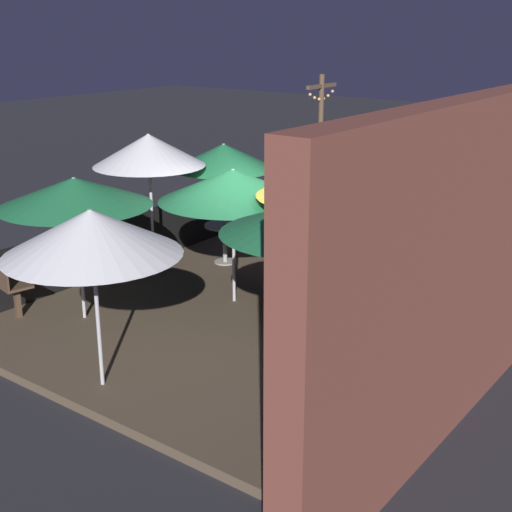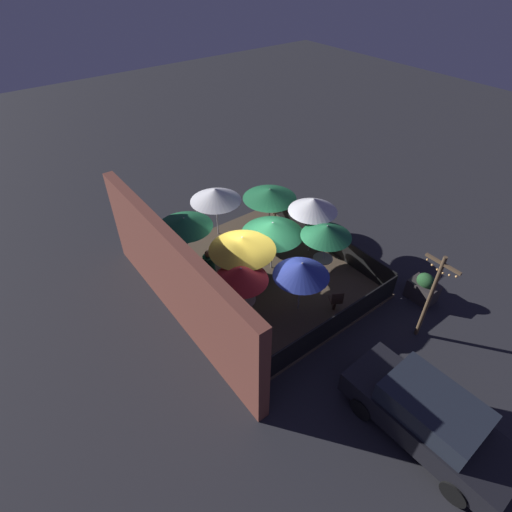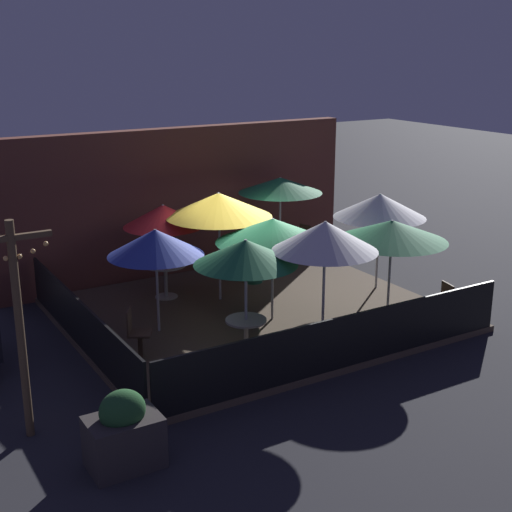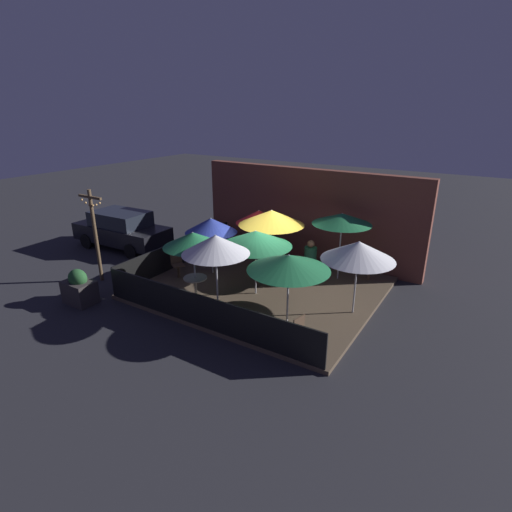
# 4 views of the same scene
# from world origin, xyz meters

# --- Properties ---
(ground_plane) EXTENTS (60.00, 60.00, 0.00)m
(ground_plane) POSITION_xyz_m (0.00, 0.00, 0.00)
(ground_plane) COLOR #26262B
(patio_deck) EXTENTS (7.40, 6.34, 0.12)m
(patio_deck) POSITION_xyz_m (0.00, 0.00, 0.06)
(patio_deck) COLOR brown
(patio_deck) RESTS_ON ground_plane
(building_wall) EXTENTS (9.00, 0.36, 3.61)m
(building_wall) POSITION_xyz_m (0.00, 3.40, 1.80)
(building_wall) COLOR brown
(building_wall) RESTS_ON ground_plane
(fence_front) EXTENTS (7.20, 0.05, 0.95)m
(fence_front) POSITION_xyz_m (0.00, -3.12, 0.59)
(fence_front) COLOR black
(fence_front) RESTS_ON patio_deck
(fence_side_left) EXTENTS (0.05, 6.14, 0.95)m
(fence_side_left) POSITION_xyz_m (-3.65, 0.00, 0.59)
(fence_side_left) COLOR black
(fence_side_left) RESTS_ON patio_deck
(patio_umbrella_0) EXTENTS (1.73, 1.73, 2.09)m
(patio_umbrella_0) POSITION_xyz_m (-1.19, 1.73, 1.97)
(patio_umbrella_0) COLOR #B2B2B7
(patio_umbrella_0) RESTS_ON patio_deck
(patio_umbrella_1) EXTENTS (1.81, 1.81, 2.17)m
(patio_umbrella_1) POSITION_xyz_m (-1.26, -1.89, 2.07)
(patio_umbrella_1) COLOR #B2B2B7
(patio_umbrella_1) RESTS_ON patio_deck
(patio_umbrella_2) EXTENTS (2.27, 2.27, 2.10)m
(patio_umbrella_2) POSITION_xyz_m (0.11, -0.58, 1.98)
(patio_umbrella_2) COLOR #B2B2B7
(patio_umbrella_2) RESTS_ON patio_deck
(patio_umbrella_3) EXTENTS (1.86, 1.86, 2.45)m
(patio_umbrella_3) POSITION_xyz_m (0.01, -2.44, 2.30)
(patio_umbrella_3) COLOR #B2B2B7
(patio_umbrella_3) RESTS_ON patio_deck
(patio_umbrella_4) EXTENTS (2.18, 2.18, 2.12)m
(patio_umbrella_4) POSITION_xyz_m (1.97, -1.95, 2.03)
(patio_umbrella_4) COLOR #B2B2B7
(patio_umbrella_4) RESTS_ON patio_deck
(patio_umbrella_5) EXTENTS (2.07, 2.07, 2.19)m
(patio_umbrella_5) POSITION_xyz_m (3.20, -0.16, 2.04)
(patio_umbrella_5) COLOR #B2B2B7
(patio_umbrella_5) RESTS_ON patio_deck
(patio_umbrella_6) EXTENTS (2.26, 2.26, 2.37)m
(patio_umbrella_6) POSITION_xyz_m (-0.23, 0.99, 2.23)
(patio_umbrella_6) COLOR #B2B2B7
(patio_umbrella_6) RESTS_ON patio_deck
(patio_umbrella_7) EXTENTS (1.83, 1.83, 2.04)m
(patio_umbrella_7) POSITION_xyz_m (-2.11, 0.03, 1.91)
(patio_umbrella_7) COLOR #B2B2B7
(patio_umbrella_7) RESTS_ON patio_deck
(patio_umbrella_8) EXTENTS (2.00, 2.00, 2.35)m
(patio_umbrella_8) POSITION_xyz_m (1.92, 1.94, 2.28)
(patio_umbrella_8) COLOR #B2B2B7
(patio_umbrella_8) RESTS_ON patio_deck
(dining_table_0) EXTENTS (0.91, 0.91, 0.76)m
(dining_table_0) POSITION_xyz_m (-1.19, 1.73, 0.73)
(dining_table_0) COLOR #9E998E
(dining_table_0) RESTS_ON patio_deck
(dining_table_1) EXTENTS (0.73, 0.73, 0.72)m
(dining_table_1) POSITION_xyz_m (-1.26, -1.89, 0.68)
(dining_table_1) COLOR #9E998E
(dining_table_1) RESTS_ON patio_deck
(patio_chair_0) EXTENTS (0.55, 0.55, 0.92)m
(patio_chair_0) POSITION_xyz_m (-2.93, -0.89, 0.62)
(patio_chair_0) COLOR #4C3828
(patio_chair_0) RESTS_ON patio_deck
(patio_chair_1) EXTENTS (0.48, 0.48, 0.95)m
(patio_chair_1) POSITION_xyz_m (2.61, -2.76, 0.64)
(patio_chair_1) COLOR #4C3828
(patio_chair_1) RESTS_ON patio_deck
(patio_chair_2) EXTENTS (0.46, 0.46, 0.94)m
(patio_chair_2) POSITION_xyz_m (2.93, 2.44, 0.63)
(patio_chair_2) COLOR #4C3828
(patio_chair_2) RESTS_ON patio_deck
(patron_0) EXTENTS (0.44, 0.44, 1.33)m
(patron_0) POSITION_xyz_m (0.99, 1.63, 0.71)
(patron_0) COLOR #236642
(patron_0) RESTS_ON patio_deck
(planter_box) EXTENTS (0.98, 0.68, 1.12)m
(planter_box) POSITION_xyz_m (-4.30, -3.84, 0.49)
(planter_box) COLOR #332D2D
(planter_box) RESTS_ON ground_plane
(light_post) EXTENTS (1.10, 0.12, 3.23)m
(light_post) POSITION_xyz_m (-5.20, -2.37, 1.83)
(light_post) COLOR brown
(light_post) RESTS_ON ground_plane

